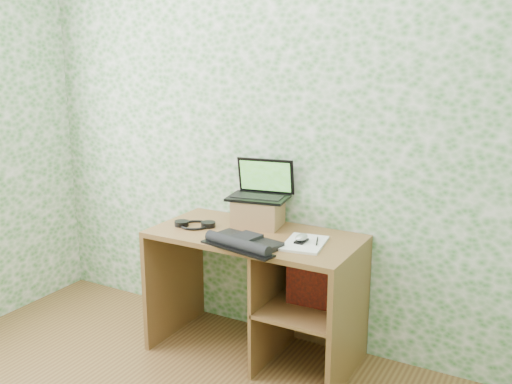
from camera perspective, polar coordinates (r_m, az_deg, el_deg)
The scene contains 10 objects.
wall_back at distance 3.41m, azimuth 2.42°, elevation 6.07°, with size 3.50×3.50×0.00m, color silver.
desk at distance 3.35m, azimuth 1.31°, elevation -8.63°, with size 1.20×0.60×0.75m.
riser at distance 3.39m, azimuth 0.22°, elevation -2.06°, with size 0.27×0.23×0.16m, color #996F44.
laptop at distance 3.39m, azimuth 0.52°, elevation 0.32°, with size 0.38×0.30×0.23m.
keyboard at distance 3.06m, azimuth -1.32°, elevation -5.05°, with size 0.46×0.31×0.06m.
headphones at distance 3.42m, azimuth -6.12°, elevation -3.25°, with size 0.24×0.23×0.03m.
notepad at distance 3.10m, azimuth 4.89°, elevation -5.15°, with size 0.21×0.29×0.01m, color silver.
mouse at distance 3.09m, azimuth 4.56°, elevation -4.71°, with size 0.06×0.10×0.03m, color silver.
pen at distance 3.11m, azimuth 6.13°, elevation -4.91°, with size 0.01×0.01×0.13m, color black.
red_box at distance 3.20m, azimuth 5.32°, elevation -8.77°, with size 0.24×0.08×0.29m, color #9B1A0E.
Camera 1 is at (1.51, -1.27, 1.77)m, focal length 40.00 mm.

